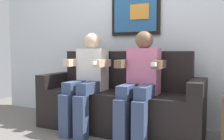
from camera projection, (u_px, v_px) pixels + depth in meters
ground_plane at (106, 139)px, 2.51m from camera, size 5.53×5.53×0.00m
back_wall_assembly at (133, 20)px, 3.10m from camera, size 4.25×0.10×2.60m
couch at (119, 103)px, 2.78m from camera, size 1.85×0.58×0.90m
person_on_left at (87, 77)px, 2.74m from camera, size 0.46×0.56×1.11m
person_on_right at (140, 80)px, 2.48m from camera, size 0.46×0.56×1.11m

